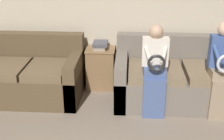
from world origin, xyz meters
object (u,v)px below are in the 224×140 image
Objects in this scene: couch_main at (181,79)px; child_left_seated at (155,68)px; side_shelf at (101,68)px; book_stack at (100,45)px; couch_side at (31,76)px; child_right_seated at (222,67)px.

couch_main is 0.67m from child_left_seated.
book_stack reaches higher than side_shelf.
couch_side reaches higher than book_stack.
side_shelf is at bearing -63.66° from book_stack.
child_right_seated is (0.83, 0.00, 0.03)m from child_left_seated.
child_left_seated is 1.87× the size of side_shelf.
child_right_seated reaches higher than side_shelf.
child_left_seated is 1.12m from side_shelf.
child_left_seated reaches higher than side_shelf.
couch_side is 1.26× the size of child_left_seated.
book_stack is (-1.60, 0.75, 0.01)m from child_right_seated.
couch_side is 1.85m from child_left_seated.
couch_side is at bearing 167.07° from child_left_seated.
side_shelf is 2.43× the size of book_stack.
couch_main is 1.57× the size of child_left_seated.
child_right_seated is at bearing -24.95° from book_stack.
couch_side is 2.66m from child_right_seated.
child_left_seated is 1.08m from book_stack.
child_right_seated reaches higher than book_stack.
child_left_seated is (1.77, -0.41, 0.34)m from couch_side.
couch_side is 1.12m from book_stack.
child_right_seated reaches higher than couch_main.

